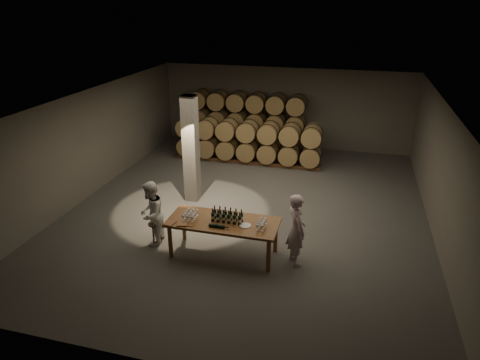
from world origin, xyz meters
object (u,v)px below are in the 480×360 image
(notebook_near, at_px, (182,224))
(person_man, at_px, (296,230))
(plate, at_px, (245,225))
(stool, at_px, (155,227))
(tasting_table, at_px, (223,225))
(person_woman, at_px, (151,214))
(bottle_cluster, at_px, (227,217))

(notebook_near, height_order, person_man, person_man)
(plate, bearing_deg, stool, 176.12)
(tasting_table, height_order, person_woman, person_woman)
(notebook_near, xyz_separation_m, person_woman, (-1.00, 0.45, -0.09))
(bottle_cluster, distance_m, person_woman, 1.96)
(plate, bearing_deg, person_man, 8.84)
(tasting_table, distance_m, person_man, 1.71)
(plate, bearing_deg, notebook_near, -166.85)
(tasting_table, distance_m, person_woman, 1.86)
(plate, distance_m, stool, 2.41)
(bottle_cluster, bearing_deg, person_man, 2.68)
(tasting_table, distance_m, plate, 0.57)
(notebook_near, bearing_deg, plate, -0.62)
(tasting_table, bearing_deg, notebook_near, -154.13)
(stool, distance_m, person_woman, 0.39)
(tasting_table, distance_m, notebook_near, 0.96)
(bottle_cluster, relative_size, notebook_near, 3.18)
(person_man, xyz_separation_m, person_woman, (-3.56, -0.05, -0.05))
(person_man, bearing_deg, notebook_near, 72.01)
(bottle_cluster, height_order, plate, bottle_cluster)
(plate, xyz_separation_m, notebook_near, (-1.41, -0.33, 0.01))
(bottle_cluster, bearing_deg, stool, 178.27)
(tasting_table, height_order, bottle_cluster, bottle_cluster)
(bottle_cluster, distance_m, stool, 1.99)
(bottle_cluster, height_order, notebook_near, bottle_cluster)
(bottle_cluster, bearing_deg, plate, -12.56)
(tasting_table, xyz_separation_m, bottle_cluster, (0.09, 0.02, 0.22))
(notebook_near, bearing_deg, stool, 139.00)
(notebook_near, relative_size, person_woman, 0.14)
(bottle_cluster, xyz_separation_m, notebook_near, (-0.95, -0.43, -0.10))
(bottle_cluster, relative_size, person_woman, 0.44)
(bottle_cluster, xyz_separation_m, plate, (0.46, -0.10, -0.11))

